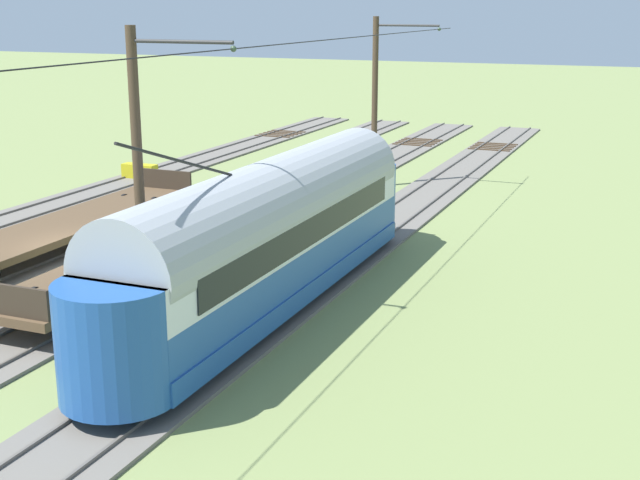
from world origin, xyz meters
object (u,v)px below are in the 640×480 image
at_px(catenary_pole_foreground, 376,100).
at_px(flatcar_far_siding, 69,224).
at_px(vintage_streetcar, 271,232).
at_px(catenary_pole_mid_near, 141,170).
at_px(track_end_bumper, 140,172).
at_px(flatcar_adjacent, 153,251).

bearing_deg(catenary_pole_foreground, flatcar_far_siding, 65.33).
distance_m(vintage_streetcar, catenary_pole_mid_near, 3.99).
xyz_separation_m(flatcar_far_siding, track_end_bumper, (4.77, -11.51, -0.46)).
bearing_deg(flatcar_adjacent, catenary_pole_mid_near, 120.75).
bearing_deg(catenary_pole_foreground, flatcar_adjacent, 83.50).
bearing_deg(catenary_pole_foreground, vintage_streetcar, 99.40).
distance_m(catenary_pole_mid_near, track_end_bumper, 20.47).
bearing_deg(vintage_streetcar, track_end_bumper, -45.58).
relative_size(flatcar_adjacent, catenary_pole_mid_near, 1.76).
distance_m(vintage_streetcar, flatcar_far_siding, 10.14).
bearing_deg(flatcar_far_siding, track_end_bumper, -67.46).
distance_m(flatcar_far_siding, track_end_bumper, 12.46).
distance_m(flatcar_adjacent, catenary_pole_foreground, 16.81).
relative_size(vintage_streetcar, catenary_pole_foreground, 2.18).
height_order(flatcar_far_siding, track_end_bumper, flatcar_far_siding).
xyz_separation_m(flatcar_adjacent, track_end_bumper, (9.55, -13.43, -0.46)).
bearing_deg(catenary_pole_mid_near, flatcar_far_siding, -37.30).
relative_size(catenary_pole_foreground, track_end_bumper, 4.43).
relative_size(catenary_pole_foreground, catenary_pole_mid_near, 1.00).
distance_m(flatcar_adjacent, track_end_bumper, 16.48).
bearing_deg(flatcar_adjacent, flatcar_far_siding, -21.94).
height_order(flatcar_adjacent, track_end_bumper, flatcar_adjacent).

